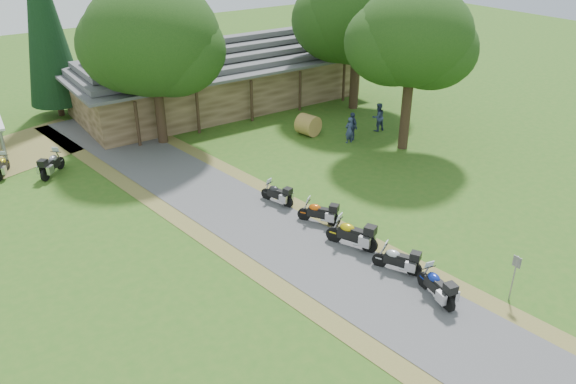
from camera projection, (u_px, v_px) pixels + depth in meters
ground at (385, 298)px, 20.97m from camera, size 120.00×120.00×0.00m
driveway at (311, 254)px, 23.66m from camera, size 51.95×51.95×0.00m
lodge at (219, 71)px, 40.52m from camera, size 21.40×9.40×4.90m
motorcycle_row_a at (437, 284)px, 20.65m from camera, size 0.97×1.97×1.29m
motorcycle_row_b at (397, 258)px, 22.25m from camera, size 1.37×1.86×1.23m
motorcycle_row_c at (352, 233)px, 23.80m from camera, size 1.51×2.18×1.43m
motorcycle_row_d at (319, 211)px, 25.66m from camera, size 1.50×1.83×1.24m
motorcycle_row_e at (277, 193)px, 27.42m from camera, size 1.05×1.79×1.17m
motorcycle_carport_a at (2, 165)px, 30.33m from camera, size 1.24×1.79×1.18m
motorcycle_carport_b at (52, 163)px, 30.35m from camera, size 1.83×1.88×1.35m
person_a at (349, 128)px, 34.36m from camera, size 0.58×0.43×1.93m
person_b at (378, 115)px, 36.16m from camera, size 0.65×0.50×2.18m
person_c at (352, 124)px, 34.80m from camera, size 0.51×0.65×2.08m
hay_bale at (308, 125)px, 35.70m from camera, size 1.56×1.48×1.33m
sign_post at (513, 278)px, 20.44m from camera, size 0.35×0.06×1.93m
oak_lodge_left at (154, 59)px, 32.50m from camera, size 7.79×7.79×10.35m
oak_lodge_right at (357, 33)px, 38.40m from camera, size 7.97×7.97×10.69m
oak_driveway at (411, 59)px, 31.60m from camera, size 6.58×6.58×10.81m
cedar_near at (44, 21)px, 36.47m from camera, size 3.62×3.62×12.81m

